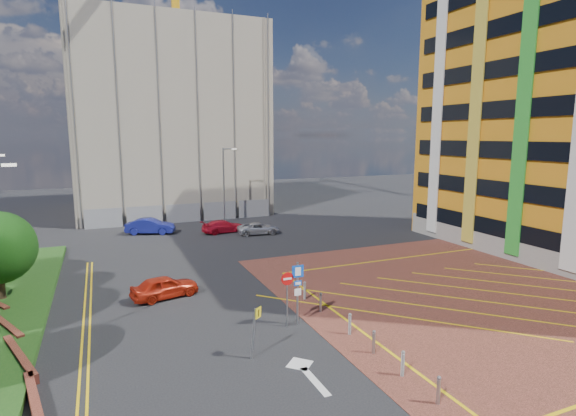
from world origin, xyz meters
TOP-DOWN VIEW (x-y plane):
  - ground at (0.00, 0.00)m, footprint 140.00×140.00m
  - forecourt at (14.00, 0.00)m, footprint 26.00×26.00m
  - retaining_wall at (-11.80, 2.00)m, footprint 6.06×20.33m
  - lamp_back at (4.08, 28.00)m, footprint 1.53×0.16m
  - sign_cluster at (0.30, 0.98)m, footprint 1.17×0.12m
  - warning_sign at (-2.51, -1.41)m, footprint 0.54×0.37m
  - bollard_row at (2.30, -1.67)m, footprint 0.14×11.14m
  - construction_building at (0.00, 40.00)m, footprint 21.20×19.20m
  - construction_fence at (1.00, 30.00)m, footprint 21.60×0.06m
  - car_red_left at (-5.02, 7.41)m, footprint 4.07×2.39m
  - car_blue_back at (-3.93, 25.45)m, footprint 4.74×2.99m
  - car_red_back at (2.64, 23.29)m, footprint 4.39×2.28m
  - car_silver_back at (5.50, 21.29)m, footprint 4.15×2.24m

SIDE VIEW (x-z plane):
  - ground at x=0.00m, z-range 0.00..0.00m
  - forecourt at x=14.00m, z-range 0.00..0.02m
  - retaining_wall at x=-11.80m, z-range 0.00..0.40m
  - bollard_row at x=2.30m, z-range 0.02..0.92m
  - car_silver_back at x=5.50m, z-range 0.00..1.11m
  - car_red_back at x=2.64m, z-range 0.00..1.22m
  - car_red_left at x=-5.02m, z-range 0.00..1.30m
  - car_blue_back at x=-3.93m, z-range 0.00..1.47m
  - construction_fence at x=1.00m, z-range 0.00..2.00m
  - warning_sign at x=-2.51m, z-range 0.31..2.55m
  - sign_cluster at x=0.30m, z-range 0.35..3.55m
  - lamp_back at x=4.08m, z-range 0.36..8.36m
  - construction_building at x=0.00m, z-range 0.00..22.00m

